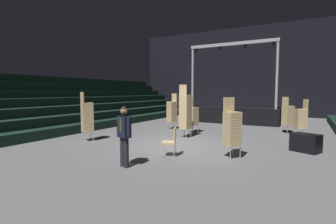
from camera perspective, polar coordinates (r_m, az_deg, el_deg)
The scene contains 14 objects.
ground_plane at distance 10.08m, azimuth 2.19°, elevation -7.94°, with size 22.00×30.00×0.10m, color slate.
arena_end_wall at distance 24.26m, azimuth 18.65°, elevation 8.77°, with size 22.00×0.30×8.00m, color black.
bleacher_bank_left at distance 16.13m, azimuth -23.60°, elevation 2.22°, with size 5.25×24.00×3.15m.
stage_riser at distance 18.45m, azimuth 15.02°, elevation -0.26°, with size 6.06×2.98×5.37m.
man_with_tie at distance 7.22m, azimuth -9.97°, elevation -4.69°, with size 0.57×0.35×1.74m.
chair_stack_front_left at distance 8.36m, azimuth 14.34°, elevation -3.49°, with size 0.62×0.62×1.96m.
chair_stack_front_right at distance 11.48m, azimuth -17.93°, elevation -0.97°, with size 0.59×0.59×2.14m.
chair_stack_mid_left at distance 11.77m, azimuth 3.96°, elevation 0.20°, with size 0.51×0.51×2.48m.
chair_stack_mid_right at distance 14.37m, azimuth 25.57°, elevation -0.63°, with size 0.62×0.62×1.88m.
chair_stack_mid_centre at distance 13.38m, azimuth 27.98°, elevation -1.25°, with size 0.59×0.59×1.79m.
chair_stack_rear_left at distance 13.15m, azimuth 5.62°, elevation -0.82°, with size 0.56×0.56×1.79m.
chair_stack_rear_right at distance 14.44m, azimuth 0.90°, elevation 0.19°, with size 0.57×0.57×2.05m.
equipment_road_case at distance 10.27m, azimuth 28.81°, elevation -6.16°, with size 0.90×0.60×0.65m, color black.
loose_chair_near_man at distance 8.40m, azimuth 0.69°, elevation -6.43°, with size 0.58×0.58×0.95m.
Camera 1 is at (4.44, -8.78, 2.14)m, focal length 26.82 mm.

